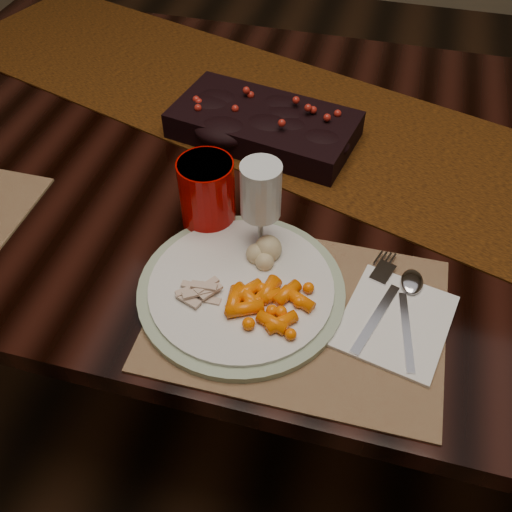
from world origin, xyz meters
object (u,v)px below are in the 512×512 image
(turkey_shreds, at_px, (200,294))
(dining_table, at_px, (303,295))
(placemat_main, at_px, (298,313))
(dinner_plate, at_px, (241,289))
(centerpiece, at_px, (264,121))
(red_cup, at_px, (207,194))
(mashed_potatoes, at_px, (256,250))
(baby_carrots, at_px, (264,300))
(napkin, at_px, (396,321))
(wine_glass, at_px, (261,211))

(turkey_shreds, bearing_deg, dining_table, 74.53)
(placemat_main, height_order, dinner_plate, dinner_plate)
(dining_table, bearing_deg, centerpiece, 152.38)
(dining_table, distance_m, red_cup, 0.50)
(centerpiece, bearing_deg, dinner_plate, -80.37)
(mashed_potatoes, bearing_deg, baby_carrots, -68.04)
(dining_table, bearing_deg, turkey_shreds, -105.47)
(dining_table, height_order, turkey_shreds, turkey_shreds)
(baby_carrots, relative_size, napkin, 0.70)
(dining_table, height_order, mashed_potatoes, mashed_potatoes)
(dining_table, height_order, red_cup, red_cup)
(dinner_plate, relative_size, wine_glass, 1.81)
(mashed_potatoes, bearing_deg, dining_table, 81.10)
(placemat_main, distance_m, wine_glass, 0.16)
(napkin, bearing_deg, dinner_plate, -167.05)
(placemat_main, distance_m, mashed_potatoes, 0.11)
(baby_carrots, bearing_deg, wine_glass, 106.95)
(dining_table, height_order, baby_carrots, baby_carrots)
(baby_carrots, distance_m, napkin, 0.19)
(red_cup, bearing_deg, wine_glass, -20.76)
(red_cup, bearing_deg, baby_carrots, -49.38)
(napkin, bearing_deg, wine_glass, 169.86)
(wine_glass, bearing_deg, baby_carrots, -73.05)
(dinner_plate, bearing_deg, dining_table, 81.37)
(centerpiece, height_order, placemat_main, centerpiece)
(napkin, bearing_deg, red_cup, 170.27)
(placemat_main, bearing_deg, mashed_potatoes, 137.81)
(mashed_potatoes, bearing_deg, wine_glass, 94.62)
(mashed_potatoes, height_order, wine_glass, wine_glass)
(placemat_main, relative_size, red_cup, 3.43)
(centerpiece, bearing_deg, wine_glass, -76.52)
(turkey_shreds, height_order, wine_glass, wine_glass)
(dinner_plate, bearing_deg, napkin, 0.97)
(mashed_potatoes, distance_m, red_cup, 0.12)
(dining_table, relative_size, wine_glass, 10.86)
(placemat_main, bearing_deg, red_cup, 140.71)
(centerpiece, relative_size, napkin, 2.09)
(centerpiece, xyz_separation_m, wine_glass, (0.07, -0.29, 0.05))
(napkin, bearing_deg, mashed_potatoes, 178.13)
(mashed_potatoes, bearing_deg, placemat_main, -41.54)
(centerpiece, relative_size, placemat_main, 0.83)
(dining_table, distance_m, placemat_main, 0.51)
(centerpiece, relative_size, mashed_potatoes, 4.79)
(wine_glass, bearing_deg, mashed_potatoes, -85.38)
(red_cup, bearing_deg, dining_table, 54.00)
(placemat_main, bearing_deg, turkey_shreds, -171.78)
(napkin, distance_m, wine_glass, 0.25)
(red_cup, bearing_deg, placemat_main, -38.65)
(dining_table, distance_m, centerpiece, 0.43)
(dinner_plate, xyz_separation_m, baby_carrots, (0.04, -0.02, 0.02))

